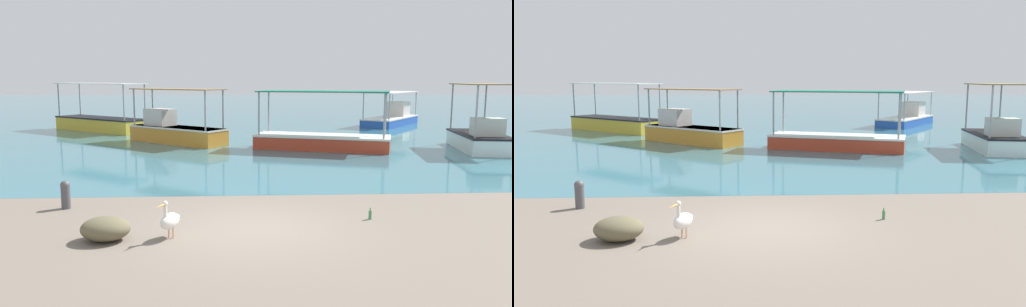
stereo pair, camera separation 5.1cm
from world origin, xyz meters
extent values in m
plane|color=#706458|center=(0.00, 0.00, 0.00)|extent=(120.00, 120.00, 0.00)
cube|color=#336A78|center=(0.00, 48.00, 0.00)|extent=(110.00, 90.00, 0.00)
cube|color=orange|center=(-3.07, 14.52, 0.41)|extent=(5.11, 4.60, 0.81)
cube|color=silver|center=(-3.07, 14.52, 0.77)|extent=(5.17, 4.65, 0.08)
cylinder|color=#99999E|center=(-0.78, 13.43, 1.72)|extent=(0.08, 0.08, 1.82)
cylinder|color=#99999E|center=(-1.58, 12.47, 1.72)|extent=(0.08, 0.08, 1.82)
cylinder|color=#99999E|center=(-4.56, 16.56, 1.72)|extent=(0.08, 0.08, 1.82)
cylinder|color=#99999E|center=(-5.35, 15.60, 1.72)|extent=(0.08, 0.08, 1.82)
cube|color=olive|center=(-3.07, 14.52, 2.66)|extent=(5.02, 4.55, 0.05)
cube|color=beige|center=(-4.00, 15.29, 1.23)|extent=(1.73, 1.69, 0.84)
cube|color=#BE3B23|center=(3.70, 11.97, 0.33)|extent=(6.28, 3.81, 0.64)
cube|color=silver|center=(3.70, 11.97, 0.61)|extent=(6.33, 3.87, 0.08)
cylinder|color=#99999E|center=(0.84, 12.04, 1.61)|extent=(0.08, 0.08, 1.93)
cylinder|color=#99999E|center=(1.40, 13.68, 1.61)|extent=(0.08, 0.08, 1.93)
cylinder|color=#99999E|center=(6.00, 10.26, 1.61)|extent=(0.08, 0.08, 1.93)
cylinder|color=#99999E|center=(6.56, 11.89, 1.61)|extent=(0.08, 0.08, 1.93)
cube|color=#11664E|center=(3.70, 11.97, 2.60)|extent=(6.12, 3.84, 0.05)
cube|color=gold|center=(-8.36, 20.68, 0.42)|extent=(6.41, 5.65, 0.82)
cube|color=black|center=(-8.36, 20.68, 0.79)|extent=(6.46, 5.71, 0.08)
cylinder|color=#99999E|center=(-5.42, 19.31, 1.84)|extent=(0.08, 0.08, 2.03)
cylinder|color=#99999E|center=(-6.40, 18.11, 1.84)|extent=(0.08, 0.08, 2.03)
cylinder|color=#99999E|center=(-10.32, 23.26, 1.84)|extent=(0.08, 0.08, 2.03)
cylinder|color=#99999E|center=(-11.29, 22.05, 1.84)|extent=(0.08, 0.08, 2.03)
cube|color=silver|center=(-8.36, 20.68, 2.88)|extent=(6.31, 5.61, 0.05)
cube|color=blue|center=(10.64, 23.66, 0.28)|extent=(5.31, 6.18, 0.56)
cube|color=silver|center=(10.64, 23.66, 0.52)|extent=(5.37, 6.24, 0.08)
cylinder|color=#99999E|center=(9.62, 20.84, 1.40)|extent=(0.08, 0.08, 1.67)
cylinder|color=#99999E|center=(8.23, 21.88, 1.40)|extent=(0.08, 0.08, 1.67)
cylinder|color=#99999E|center=(13.05, 25.45, 1.40)|extent=(0.08, 0.08, 1.67)
cylinder|color=#99999E|center=(11.66, 26.48, 1.40)|extent=(0.08, 0.08, 1.67)
cube|color=silver|center=(10.64, 23.66, 2.25)|extent=(5.27, 6.08, 0.05)
cube|color=beige|center=(11.48, 24.79, 1.06)|extent=(2.04, 2.07, 0.99)
cube|color=white|center=(10.69, 11.36, 0.38)|extent=(2.61, 4.81, 0.74)
cube|color=black|center=(10.69, 11.36, 0.71)|extent=(2.66, 4.85, 0.08)
cylinder|color=#99999E|center=(10.32, 13.49, 1.82)|extent=(0.08, 0.08, 2.16)
cylinder|color=#99999E|center=(11.83, 13.20, 1.82)|extent=(0.08, 0.08, 2.16)
cylinder|color=#99999E|center=(9.55, 9.51, 1.82)|extent=(0.08, 0.08, 2.16)
cube|color=olive|center=(10.69, 11.36, 2.93)|extent=(2.67, 4.63, 0.05)
cube|color=beige|center=(10.50, 10.35, 1.13)|extent=(1.39, 1.08, 0.77)
cylinder|color=#E0997A|center=(-1.60, -0.59, 0.11)|extent=(0.03, 0.03, 0.22)
cylinder|color=#E0997A|center=(-1.70, -0.55, 0.11)|extent=(0.03, 0.03, 0.22)
ellipsoid|color=white|center=(-1.66, -0.59, 0.36)|extent=(0.49, 0.63, 0.32)
ellipsoid|color=white|center=(-1.56, -0.37, 0.38)|extent=(0.18, 0.20, 0.10)
cylinder|color=white|center=(-1.73, -0.73, 0.58)|extent=(0.07, 0.07, 0.26)
sphere|color=white|center=(-1.73, -0.73, 0.74)|extent=(0.11, 0.11, 0.11)
cone|color=#E5933F|center=(-1.80, -0.88, 0.73)|extent=(0.18, 0.30, 0.06)
cylinder|color=#47474C|center=(-4.49, 1.88, 0.28)|extent=(0.22, 0.22, 0.56)
sphere|color=#4C4C51|center=(-4.49, 1.88, 0.58)|extent=(0.23, 0.23, 0.23)
ellipsoid|color=brown|center=(-2.91, -0.66, 0.24)|extent=(0.97, 0.83, 0.48)
cylinder|color=#3F7F4C|center=(2.70, 0.54, 0.10)|extent=(0.07, 0.07, 0.20)
cylinder|color=#3F7F4C|center=(2.70, 0.54, 0.24)|extent=(0.03, 0.03, 0.07)
camera|label=1|loc=(-0.45, -10.25, 3.14)|focal=35.00mm
camera|label=2|loc=(-0.40, -10.25, 3.14)|focal=35.00mm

